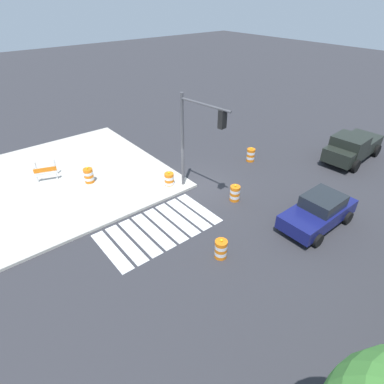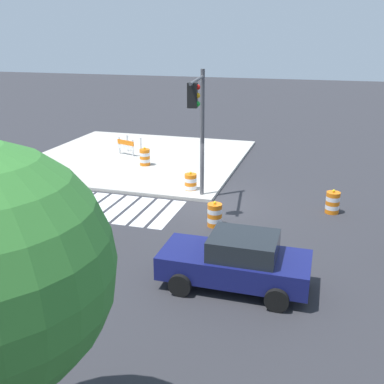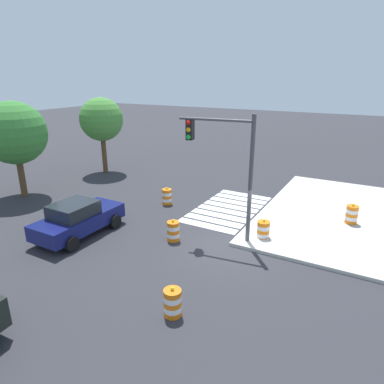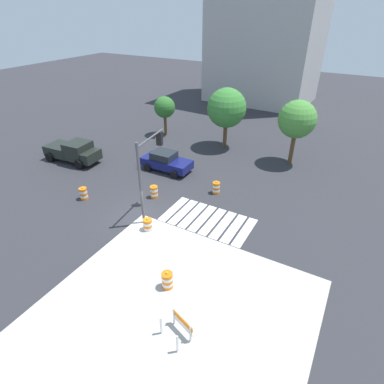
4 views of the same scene
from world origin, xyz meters
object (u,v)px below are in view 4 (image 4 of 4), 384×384
at_px(sports_car, 166,161).
at_px(traffic_barrel_median_near, 148,225).
at_px(traffic_barrel_median_far, 154,192).
at_px(traffic_barrel_on_sidewalk, 167,280).
at_px(street_tree_streetside_near, 165,108).
at_px(street_tree_streetside_far, 227,108).
at_px(pickup_truck, 74,151).
at_px(traffic_light_pole, 148,162).
at_px(street_tree_streetside_mid, 297,120).
at_px(construction_barricade, 180,326).
at_px(traffic_barrel_crosswalk_end, 216,188).
at_px(traffic_barrel_near_corner, 84,193).

relative_size(sports_car, traffic_barrel_median_near, 4.22).
xyz_separation_m(sports_car, traffic_barrel_median_far, (1.66, -4.14, -0.36)).
distance_m(sports_car, traffic_barrel_on_sidewalk, 13.16).
relative_size(traffic_barrel_median_near, street_tree_streetside_near, 0.25).
bearing_deg(sports_car, street_tree_streetside_far, 72.46).
bearing_deg(traffic_barrel_on_sidewalk, street_tree_streetside_far, 105.62).
bearing_deg(street_tree_streetside_far, street_tree_streetside_near, -179.64).
bearing_deg(pickup_truck, traffic_light_pole, -17.39).
bearing_deg(traffic_barrel_median_near, traffic_barrel_on_sidewalk, -42.32).
distance_m(traffic_light_pole, street_tree_streetside_mid, 14.01).
bearing_deg(street_tree_streetside_mid, pickup_truck, -151.49).
bearing_deg(sports_car, construction_barricade, -54.52).
bearing_deg(pickup_truck, traffic_barrel_crosswalk_end, 5.30).
relative_size(sports_car, traffic_barrel_median_far, 4.22).
distance_m(pickup_truck, traffic_barrel_median_near, 12.81).
xyz_separation_m(traffic_barrel_on_sidewalk, street_tree_streetside_mid, (1.59, 17.56, 3.38)).
bearing_deg(traffic_barrel_near_corner, sports_car, 68.77).
bearing_deg(construction_barricade, traffic_barrel_on_sidewalk, 134.21).
height_order(pickup_truck, street_tree_streetside_near, street_tree_streetside_near).
bearing_deg(street_tree_streetside_near, traffic_barrel_crosswalk_end, -39.78).
bearing_deg(traffic_barrel_near_corner, street_tree_streetside_near, 98.50).
xyz_separation_m(traffic_light_pole, street_tree_streetside_far, (-0.59, 13.15, -0.03)).
distance_m(construction_barricade, street_tree_streetside_near, 24.45).
bearing_deg(sports_car, street_tree_streetside_near, 123.88).
distance_m(traffic_barrel_near_corner, traffic_barrel_on_sidewalk, 10.77).
distance_m(street_tree_streetside_near, street_tree_streetside_mid, 13.68).
bearing_deg(construction_barricade, street_tree_streetside_near, 124.92).
xyz_separation_m(pickup_truck, street_tree_streetside_far, (10.33, 9.72, 2.91)).
height_order(sports_car, traffic_barrel_median_near, sports_car).
bearing_deg(sports_car, traffic_light_pole, -64.80).
relative_size(construction_barricade, street_tree_streetside_near, 0.35).
xyz_separation_m(traffic_barrel_on_sidewalk, street_tree_streetside_near, (-12.04, 18.02, 2.36)).
bearing_deg(street_tree_streetside_far, traffic_barrel_median_near, -84.46).
height_order(traffic_barrel_median_near, construction_barricade, construction_barricade).
bearing_deg(traffic_barrel_median_near, traffic_barrel_near_corner, 172.83).
xyz_separation_m(pickup_truck, traffic_barrel_on_sidewalk, (15.38, -8.34, -0.37)).
bearing_deg(sports_car, traffic_barrel_median_far, -68.12).
distance_m(traffic_light_pole, street_tree_streetside_far, 13.16).
xyz_separation_m(traffic_barrel_on_sidewalk, traffic_light_pole, (-4.46, 4.92, 3.31)).
bearing_deg(street_tree_streetside_mid, street_tree_streetside_near, 178.06).
distance_m(traffic_barrel_median_near, traffic_barrel_median_far, 4.05).
bearing_deg(traffic_barrel_median_far, pickup_truck, 171.08).
bearing_deg(street_tree_streetside_near, construction_barricade, -55.08).
height_order(street_tree_streetside_near, street_tree_streetside_mid, street_tree_streetside_mid).
distance_m(traffic_barrel_on_sidewalk, street_tree_streetside_far, 19.04).
xyz_separation_m(traffic_barrel_on_sidewalk, construction_barricade, (1.89, -1.95, 0.12)).
height_order(traffic_barrel_near_corner, traffic_barrel_median_far, same).
bearing_deg(construction_barricade, traffic_light_pole, 132.79).
distance_m(traffic_barrel_median_far, construction_barricade, 11.55).
distance_m(traffic_light_pole, street_tree_streetside_near, 15.17).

